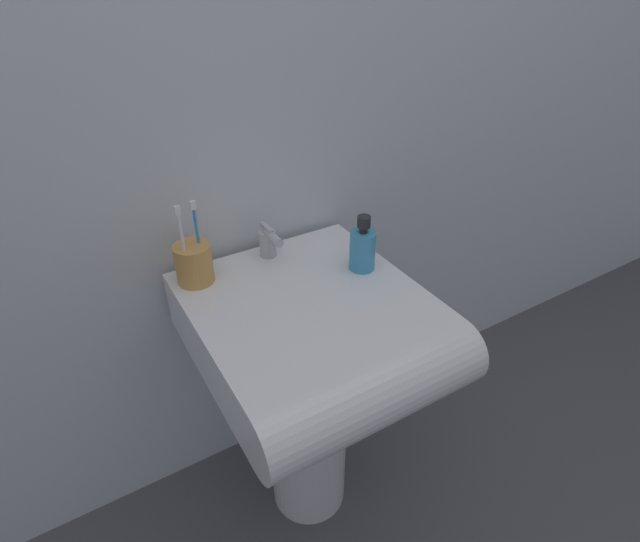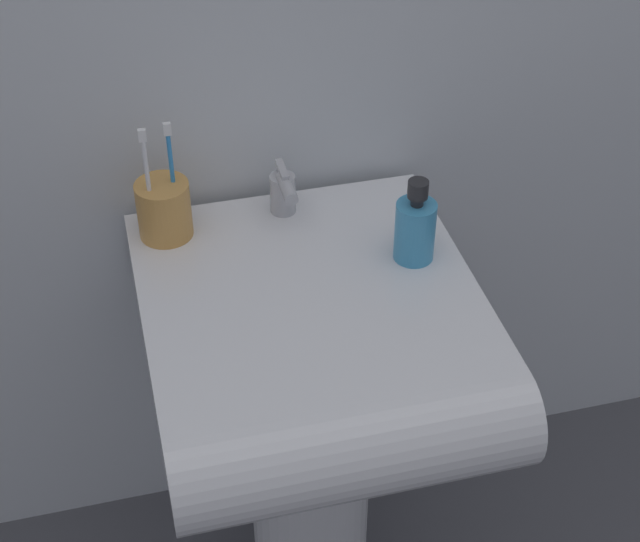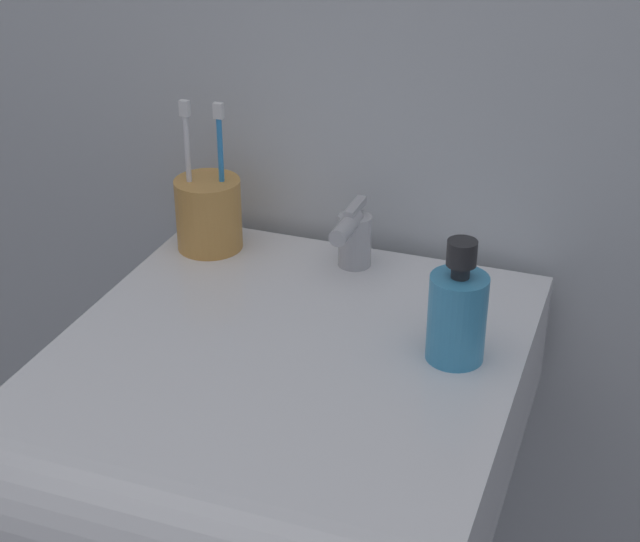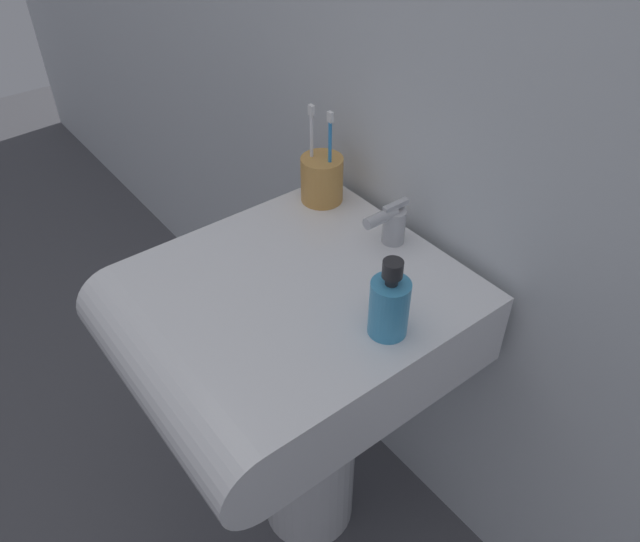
% 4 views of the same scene
% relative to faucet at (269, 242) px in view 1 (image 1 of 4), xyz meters
% --- Properties ---
extents(ground_plane, '(6.00, 6.00, 0.00)m').
position_rel_faucet_xyz_m(ground_plane, '(-0.01, -0.20, -0.79)').
color(ground_plane, '#4C4C51').
rests_on(ground_plane, ground).
extents(wall_back, '(5.00, 0.05, 2.40)m').
position_rel_faucet_xyz_m(wall_back, '(-0.01, 0.10, 0.41)').
color(wall_back, silver).
rests_on(wall_back, ground).
extents(sink_pedestal, '(0.21, 0.21, 0.60)m').
position_rel_faucet_xyz_m(sink_pedestal, '(-0.01, -0.20, -0.49)').
color(sink_pedestal, white).
rests_on(sink_pedestal, ground).
extents(sink_basin, '(0.51, 0.59, 0.15)m').
position_rel_faucet_xyz_m(sink_basin, '(-0.01, -0.25, -0.12)').
color(sink_basin, white).
rests_on(sink_basin, sink_pedestal).
extents(faucet, '(0.04, 0.10, 0.09)m').
position_rel_faucet_xyz_m(faucet, '(0.00, 0.00, 0.00)').
color(faucet, '#B7B7BC').
rests_on(faucet, sink_basin).
extents(toothbrush_cup, '(0.09, 0.09, 0.20)m').
position_rel_faucet_xyz_m(toothbrush_cup, '(-0.20, -0.01, 0.01)').
color(toothbrush_cup, '#D19347').
rests_on(toothbrush_cup, sink_basin).
extents(soap_bottle, '(0.06, 0.06, 0.14)m').
position_rel_faucet_xyz_m(soap_bottle, '(0.17, -0.16, 0.01)').
color(soap_bottle, '#3F99CC').
rests_on(soap_bottle, sink_basin).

